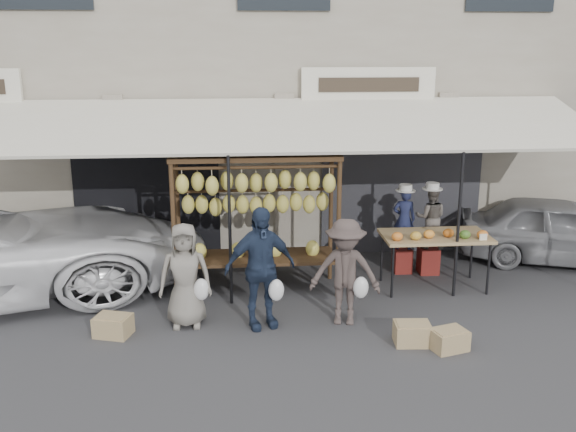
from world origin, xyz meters
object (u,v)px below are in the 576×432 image
at_px(customer_mid, 260,268).
at_px(crate_far, 113,326).
at_px(customer_right, 345,272).
at_px(crate_near_a, 412,334).
at_px(produce_table, 436,237).
at_px(sedan, 561,230).
at_px(banana_rack, 256,196).
at_px(crate_near_b, 449,340).
at_px(vendor_right, 431,218).
at_px(vendor_left, 404,219).
at_px(customer_left, 185,275).

relative_size(customer_mid, crate_far, 3.71).
bearing_deg(customer_right, crate_far, -165.27).
bearing_deg(crate_near_a, produce_table, 65.27).
bearing_deg(sedan, crate_near_a, 148.77).
distance_m(produce_table, customer_mid, 3.10).
xyz_separation_m(crate_near_a, sedan, (3.53, 2.97, 0.46)).
bearing_deg(crate_far, customer_mid, 3.93).
bearing_deg(banana_rack, crate_near_a, -45.88).
distance_m(produce_table, crate_near_a, 2.22).
bearing_deg(crate_near_b, customer_right, 142.70).
bearing_deg(crate_near_b, banana_rack, 136.93).
height_order(vendor_right, customer_right, customer_right).
distance_m(customer_mid, crate_far, 2.15).
bearing_deg(produce_table, crate_far, -164.86).
bearing_deg(banana_rack, produce_table, -2.74).
relative_size(produce_table, crate_near_a, 3.62).
bearing_deg(vendor_left, sedan, -164.14).
distance_m(produce_table, customer_left, 4.05).
bearing_deg(vendor_right, sedan, -156.96).
bearing_deg(customer_mid, vendor_right, 15.79).
xyz_separation_m(customer_mid, customer_right, (1.19, -0.00, -0.10)).
bearing_deg(customer_right, customer_mid, -167.88).
bearing_deg(customer_right, banana_rack, 144.30).
height_order(customer_right, sedan, customer_right).
height_order(crate_near_a, crate_far, crate_near_a).
height_order(banana_rack, sedan, banana_rack).
xyz_separation_m(crate_near_a, crate_near_b, (0.43, -0.21, -0.01)).
relative_size(customer_left, crate_near_b, 3.32).
xyz_separation_m(customer_right, crate_near_a, (0.79, -0.72, -0.63)).
bearing_deg(banana_rack, vendor_right, 11.09).
height_order(customer_right, crate_far, customer_right).
xyz_separation_m(vendor_left, customer_left, (-3.59, -1.88, -0.21)).
xyz_separation_m(banana_rack, produce_table, (2.86, -0.14, -0.70)).
relative_size(banana_rack, vendor_left, 2.45).
xyz_separation_m(vendor_right, customer_mid, (-2.99, -1.90, -0.13)).
height_order(produce_table, customer_left, customer_left).
distance_m(crate_near_a, crate_far, 4.05).
xyz_separation_m(vendor_right, customer_left, (-4.03, -1.79, -0.25)).
relative_size(vendor_right, crate_near_b, 2.37).
height_order(produce_table, customer_right, customer_right).
bearing_deg(customer_left, sedan, 16.80).
relative_size(banana_rack, produce_table, 1.53).
height_order(vendor_right, sedan, vendor_right).
xyz_separation_m(customer_mid, sedan, (5.51, 2.24, -0.26)).
bearing_deg(customer_left, crate_far, -166.65).
bearing_deg(crate_near_b, crate_near_a, 154.05).
distance_m(vendor_left, customer_right, 2.43).
height_order(vendor_left, sedan, vendor_left).
bearing_deg(customer_mid, banana_rack, 73.22).
distance_m(customer_left, crate_far, 1.18).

